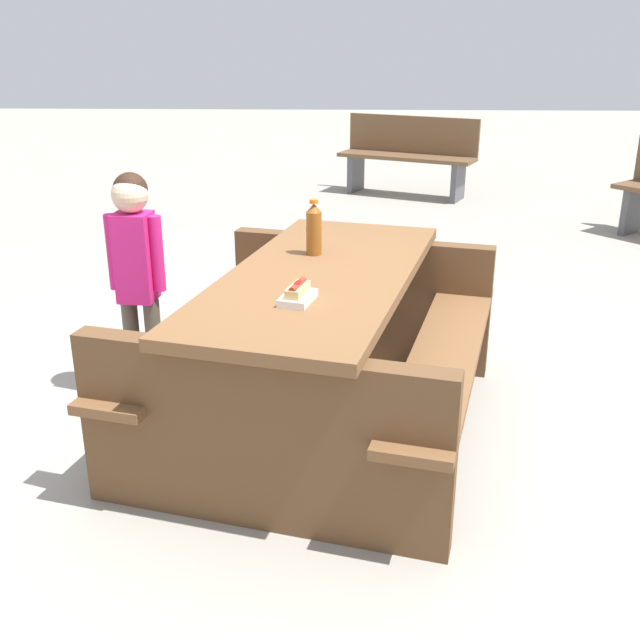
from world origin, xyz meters
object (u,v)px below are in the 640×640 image
picnic_table (320,337)px  hotdog_tray (298,294)px  soda_bottle (314,229)px  park_bench_near (408,154)px  child_in_coat (136,258)px

picnic_table → hotdog_tray: 0.52m
soda_bottle → hotdog_tray: bearing=-2.9°
soda_bottle → park_bench_near: size_ratio=0.17×
hotdog_tray → child_in_coat: bearing=-129.9°
soda_bottle → child_in_coat: child_in_coat is taller
picnic_table → park_bench_near: bearing=171.6°
hotdog_tray → child_in_coat: (-0.68, -0.81, -0.06)m
child_in_coat → soda_bottle: bearing=88.6°
picnic_table → park_bench_near: (-5.31, 0.79, 0.00)m
hotdog_tray → child_in_coat: child_in_coat is taller
hotdog_tray → park_bench_near: 5.77m
hotdog_tray → soda_bottle: bearing=177.1°
hotdog_tray → picnic_table: bearing=169.6°
child_in_coat → park_bench_near: bearing=161.6°
soda_bottle → park_bench_near: bearing=170.7°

